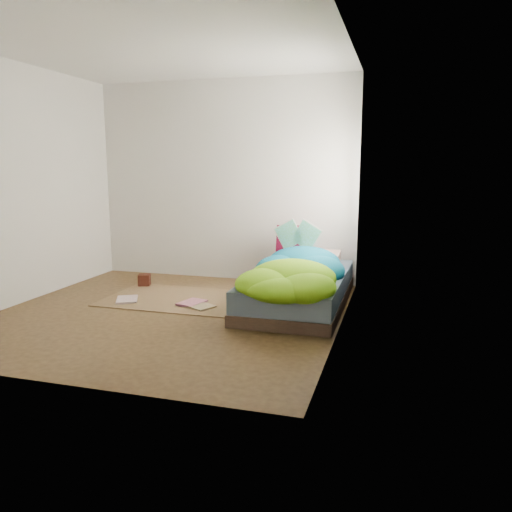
# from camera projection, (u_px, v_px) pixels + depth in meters

# --- Properties ---
(ground) EXTENTS (3.50, 3.50, 0.00)m
(ground) POSITION_uv_depth(u_px,v_px,m) (168.00, 314.00, 5.14)
(ground) COLOR #3F2C18
(ground) RESTS_ON ground
(room_walls) EXTENTS (3.54, 3.54, 2.62)m
(room_walls) POSITION_uv_depth(u_px,v_px,m) (164.00, 153.00, 4.85)
(room_walls) COLOR silver
(room_walls) RESTS_ON ground
(bed) EXTENTS (1.00, 2.00, 0.34)m
(bed) POSITION_uv_depth(u_px,v_px,m) (299.00, 289.00, 5.45)
(bed) COLOR #33271C
(bed) RESTS_ON ground
(duvet) EXTENTS (0.96, 1.84, 0.34)m
(duvet) POSITION_uv_depth(u_px,v_px,m) (295.00, 263.00, 5.19)
(duvet) COLOR #075476
(duvet) RESTS_ON bed
(rug) EXTENTS (1.60, 1.10, 0.01)m
(rug) POSITION_uv_depth(u_px,v_px,m) (178.00, 299.00, 5.70)
(rug) COLOR brown
(rug) RESTS_ON ground
(pillow_floral) EXTENTS (0.54, 0.34, 0.12)m
(pillow_floral) POSITION_uv_depth(u_px,v_px,m) (317.00, 258.00, 6.05)
(pillow_floral) COLOR white
(pillow_floral) RESTS_ON bed
(pillow_magenta) EXTENTS (0.46, 0.18, 0.44)m
(pillow_magenta) POSITION_uv_depth(u_px,v_px,m) (295.00, 244.00, 6.05)
(pillow_magenta) COLOR #4D0521
(pillow_magenta) RESTS_ON bed
(open_book) EXTENTS (0.45, 0.12, 0.27)m
(open_book) POSITION_uv_depth(u_px,v_px,m) (298.00, 226.00, 5.72)
(open_book) COLOR #318E2E
(open_book) RESTS_ON duvet
(wooden_box) EXTENTS (0.18, 0.18, 0.14)m
(wooden_box) POSITION_uv_depth(u_px,v_px,m) (144.00, 280.00, 6.30)
(wooden_box) COLOR black
(wooden_box) RESTS_ON rug
(floor_book_a) EXTENTS (0.34, 0.38, 0.02)m
(floor_book_a) POSITION_uv_depth(u_px,v_px,m) (117.00, 300.00, 5.57)
(floor_book_a) COLOR white
(floor_book_a) RESTS_ON rug
(floor_book_b) EXTENTS (0.29, 0.35, 0.03)m
(floor_book_b) POSITION_uv_depth(u_px,v_px,m) (184.00, 301.00, 5.50)
(floor_book_b) COLOR #CF7789
(floor_book_b) RESTS_ON rug
(floor_book_c) EXTENTS (0.38, 0.35, 0.02)m
(floor_book_c) POSITION_uv_depth(u_px,v_px,m) (191.00, 308.00, 5.25)
(floor_book_c) COLOR tan
(floor_book_c) RESTS_ON rug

